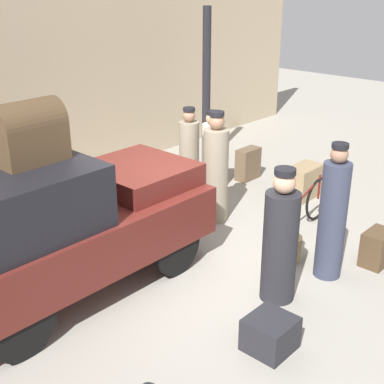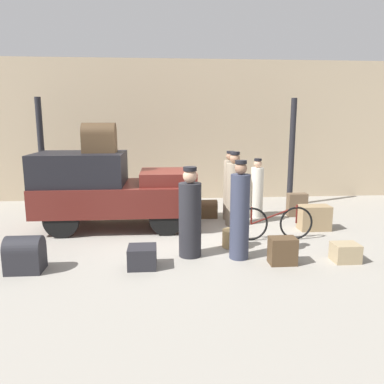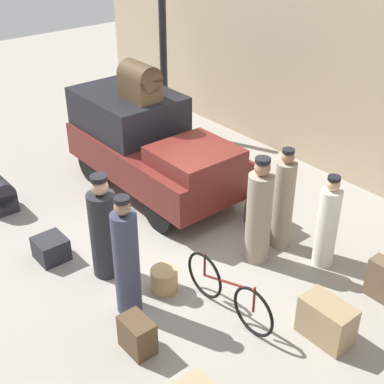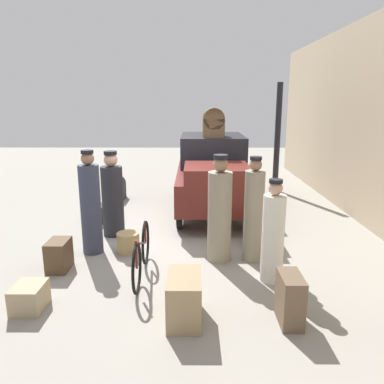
# 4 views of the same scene
# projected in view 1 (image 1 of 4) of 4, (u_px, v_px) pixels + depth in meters

# --- Properties ---
(ground_plane) EXTENTS (30.00, 30.00, 0.00)m
(ground_plane) POSITION_uv_depth(u_px,v_px,m) (193.00, 261.00, 7.67)
(ground_plane) COLOR gray
(station_building_facade) EXTENTS (16.00, 0.15, 4.50)m
(station_building_facade) POSITION_uv_depth(u_px,v_px,m) (22.00, 70.00, 9.36)
(station_building_facade) COLOR tan
(station_building_facade) RESTS_ON ground
(canopy_pillar_right) EXTENTS (0.17, 0.17, 3.23)m
(canopy_pillar_right) POSITION_uv_depth(u_px,v_px,m) (206.00, 88.00, 11.11)
(canopy_pillar_right) COLOR black
(canopy_pillar_right) RESTS_ON ground
(truck) EXTENTS (3.78, 1.74, 1.84)m
(truck) POSITION_uv_depth(u_px,v_px,m) (53.00, 222.00, 6.53)
(truck) COLOR black
(truck) RESTS_ON ground
(bicycle) EXTENTS (1.75, 0.04, 0.79)m
(bicycle) POSITION_uv_depth(u_px,v_px,m) (302.00, 207.00, 8.48)
(bicycle) COLOR black
(bicycle) RESTS_ON ground
(wicker_basket) EXTENTS (0.41, 0.41, 0.36)m
(wicker_basket) POSITION_uv_depth(u_px,v_px,m) (287.00, 248.00, 7.64)
(wicker_basket) COLOR tan
(wicker_basket) RESTS_ON ground
(porter_with_bicycle) EXTENTS (0.36, 0.36, 1.87)m
(porter_with_bicycle) POSITION_uv_depth(u_px,v_px,m) (333.00, 217.00, 6.99)
(porter_with_bicycle) COLOR #33384C
(porter_with_bicycle) RESTS_ON ground
(porter_lifting_near_truck) EXTENTS (0.43, 0.43, 1.74)m
(porter_lifting_near_truck) POSITION_uv_depth(u_px,v_px,m) (280.00, 242.00, 6.51)
(porter_lifting_near_truck) COLOR #232328
(porter_lifting_near_truck) RESTS_ON ground
(porter_standing_middle) EXTENTS (0.34, 0.34, 1.81)m
(porter_standing_middle) POSITION_uv_depth(u_px,v_px,m) (189.00, 164.00, 9.00)
(porter_standing_middle) COLOR gray
(porter_standing_middle) RESTS_ON ground
(conductor_in_dark_uniform) EXTENTS (0.41, 0.41, 1.84)m
(conductor_in_dark_uniform) POSITION_uv_depth(u_px,v_px,m) (216.00, 172.00, 8.64)
(conductor_in_dark_uniform) COLOR gray
(conductor_in_dark_uniform) RESTS_ON ground
(porter_carrying_trunk) EXTENTS (0.34, 0.34, 1.59)m
(porter_carrying_trunk) POSITION_uv_depth(u_px,v_px,m) (211.00, 157.00, 9.68)
(porter_carrying_trunk) COLOR silver
(porter_carrying_trunk) RESTS_ON ground
(trunk_wicker_pale) EXTENTS (0.52, 0.27, 0.63)m
(trunk_wicker_pale) POSITION_uv_depth(u_px,v_px,m) (248.00, 164.00, 10.61)
(trunk_wicker_pale) COLOR brown
(trunk_wicker_pale) RESTS_ON ground
(suitcase_black_upright) EXTENTS (0.48, 0.32, 0.50)m
(suitcase_black_upright) POSITION_uv_depth(u_px,v_px,m) (377.00, 248.00, 7.50)
(suitcase_black_upright) COLOR #4C3823
(suitcase_black_upright) RESTS_ON ground
(suitcase_tan_flat) EXTENTS (0.50, 0.48, 0.38)m
(suitcase_tan_flat) POSITION_uv_depth(u_px,v_px,m) (270.00, 334.00, 5.81)
(suitcase_tan_flat) COLOR #232328
(suitcase_tan_flat) RESTS_ON ground
(trunk_umber_medium) EXTENTS (0.59, 0.30, 0.49)m
(trunk_umber_medium) POSITION_uv_depth(u_px,v_px,m) (157.00, 204.00, 8.93)
(trunk_umber_medium) COLOR #4C3823
(trunk_umber_medium) RESTS_ON ground
(suitcase_small_leather) EXTENTS (0.72, 0.42, 0.59)m
(suitcase_small_leather) POSITION_uv_depth(u_px,v_px,m) (304.00, 181.00, 9.77)
(suitcase_small_leather) COLOR #937A56
(suitcase_small_leather) RESTS_ON ground
(trunk_on_truck_roof) EXTENTS (0.77, 0.51, 0.70)m
(trunk_on_truck_roof) POSITION_uv_depth(u_px,v_px,m) (28.00, 132.00, 5.96)
(trunk_on_truck_roof) COLOR #4C3823
(trunk_on_truck_roof) RESTS_ON truck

